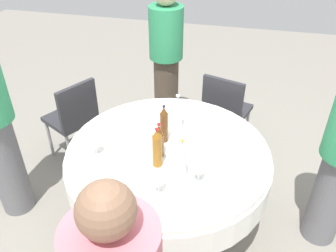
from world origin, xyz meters
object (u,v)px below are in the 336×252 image
(wine_glass_outer, at_px, (199,168))
(dining_table, at_px, (168,164))
(bottle_brown_east, at_px, (164,125))
(bottle_clear_inner, at_px, (182,160))
(wine_glass_west, at_px, (159,179))
(wine_glass_north, at_px, (95,143))
(chair_west, at_px, (225,108))
(plate_south, at_px, (218,145))
(bottle_brown_north, at_px, (159,141))
(plate_front, at_px, (214,122))
(person_inner, at_px, (166,60))
(bottle_clear_outer, at_px, (178,113))
(bottle_amber_left, at_px, (157,148))
(chair_far, at_px, (74,115))

(wine_glass_outer, bearing_deg, dining_table, -45.16)
(bottle_brown_east, height_order, wine_glass_outer, bottle_brown_east)
(bottle_clear_inner, relative_size, wine_glass_west, 1.91)
(wine_glass_north, relative_size, wine_glass_west, 0.86)
(chair_west, bearing_deg, wine_glass_west, -83.31)
(plate_south, bearing_deg, bottle_brown_north, 26.65)
(dining_table, relative_size, chair_west, 1.72)
(plate_front, height_order, chair_west, chair_west)
(wine_glass_west, distance_m, person_inner, 1.77)
(bottle_clear_outer, height_order, chair_west, bottle_clear_outer)
(bottle_brown_north, distance_m, chair_west, 1.22)
(bottle_amber_left, distance_m, plate_south, 0.50)
(chair_west, bearing_deg, bottle_brown_east, -94.35)
(wine_glass_outer, height_order, chair_west, wine_glass_outer)
(bottle_brown_east, height_order, bottle_amber_left, bottle_brown_east)
(wine_glass_west, distance_m, plate_front, 0.89)
(bottle_clear_inner, distance_m, wine_glass_outer, 0.12)
(dining_table, bearing_deg, chair_west, -107.52)
(dining_table, bearing_deg, bottle_amber_left, 81.15)
(bottle_brown_east, distance_m, bottle_brown_north, 0.17)
(dining_table, height_order, bottle_amber_left, bottle_amber_left)
(plate_south, bearing_deg, bottle_brown_east, 3.45)
(bottle_brown_north, height_order, wine_glass_north, bottle_brown_north)
(bottle_brown_north, distance_m, wine_glass_west, 0.36)
(wine_glass_outer, bearing_deg, plate_south, -102.42)
(plate_south, relative_size, person_inner, 0.16)
(person_inner, bearing_deg, bottle_brown_east, -91.27)
(wine_glass_north, xyz_separation_m, chair_far, (0.57, -0.73, -0.32))
(plate_front, bearing_deg, dining_table, 56.23)
(dining_table, xyz_separation_m, person_inner, (0.33, -1.30, 0.25))
(bottle_brown_east, xyz_separation_m, bottle_clear_outer, (-0.06, -0.19, -0.01))
(bottle_amber_left, height_order, bottle_brown_north, bottle_amber_left)
(bottle_brown_east, bearing_deg, dining_table, 119.57)
(bottle_clear_outer, bearing_deg, bottle_amber_left, 85.59)
(bottle_brown_north, xyz_separation_m, wine_glass_north, (0.44, 0.09, -0.03))
(dining_table, bearing_deg, wine_glass_outer, 134.84)
(bottle_clear_outer, height_order, person_inner, person_inner)
(bottle_clear_outer, bearing_deg, plate_front, -153.89)
(person_inner, bearing_deg, bottle_amber_left, -92.78)
(bottle_amber_left, height_order, chair_far, bottle_amber_left)
(wine_glass_north, distance_m, wine_glass_west, 0.59)
(bottle_clear_inner, distance_m, wine_glass_north, 0.64)
(bottle_clear_outer, bearing_deg, chair_west, -113.06)
(chair_far, bearing_deg, plate_front, -68.09)
(bottle_brown_north, relative_size, chair_far, 0.31)
(bottle_amber_left, bearing_deg, plate_south, -141.53)
(bottle_amber_left, bearing_deg, dining_table, -98.85)
(bottle_amber_left, height_order, person_inner, person_inner)
(bottle_brown_north, xyz_separation_m, wine_glass_outer, (-0.31, 0.18, -0.02))
(bottle_brown_east, distance_m, bottle_clear_outer, 0.20)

